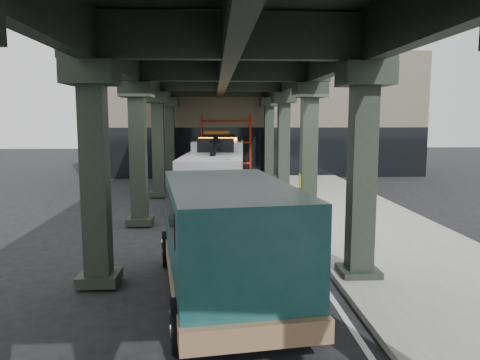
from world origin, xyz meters
name	(u,v)px	position (x,y,z in m)	size (l,w,h in m)	color
ground	(239,238)	(0.00, 0.00, 0.00)	(90.00, 90.00, 0.00)	black
sidewalk	(359,221)	(4.50, 2.00, 0.07)	(5.00, 40.00, 0.15)	gray
lane_stripe	(283,223)	(1.70, 2.00, 0.01)	(0.12, 38.00, 0.01)	silver
viaduct	(224,69)	(-0.40, 2.00, 5.46)	(7.40, 32.00, 6.40)	black
building	(251,115)	(2.00, 20.00, 4.00)	(22.00, 10.00, 8.00)	#C6B793
scaffolding	(226,145)	(0.00, 14.64, 2.11)	(3.08, 0.88, 4.00)	#A81F0D
tow_truck	(215,169)	(-0.70, 7.35, 1.44)	(3.19, 9.19, 2.96)	black
towed_van	(226,238)	(-0.54, -5.08, 1.36)	(3.19, 6.48, 2.52)	#10393A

